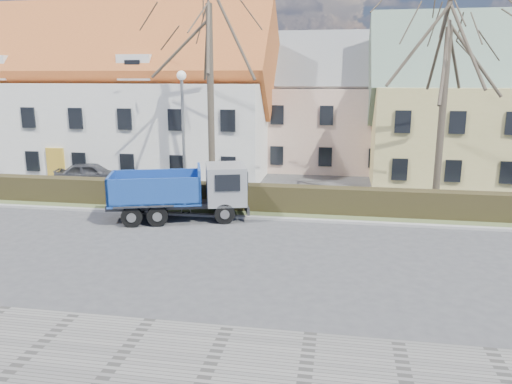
% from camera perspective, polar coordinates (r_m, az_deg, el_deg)
% --- Properties ---
extents(ground, '(120.00, 120.00, 0.00)m').
position_cam_1_polar(ground, '(19.86, -5.59, -6.56)').
color(ground, '#3E3E40').
extents(sidewalk_near, '(80.00, 5.00, 0.08)m').
position_cam_1_polar(sidewalk_near, '(12.65, -16.34, -19.03)').
color(sidewalk_near, slate).
rests_on(sidewalk_near, ground).
extents(curb_far, '(80.00, 0.30, 0.12)m').
position_cam_1_polar(curb_far, '(24.10, -2.72, -2.82)').
color(curb_far, '#9C9A97').
rests_on(curb_far, ground).
extents(grass_strip, '(80.00, 3.00, 0.10)m').
position_cam_1_polar(grass_strip, '(25.61, -1.95, -1.87)').
color(grass_strip, '#4A5831').
rests_on(grass_strip, ground).
extents(hedge, '(60.00, 0.90, 1.30)m').
position_cam_1_polar(hedge, '(25.27, -2.05, -0.67)').
color(hedge, '#2C2616').
rests_on(hedge, ground).
extents(building_white, '(26.80, 10.80, 9.50)m').
position_cam_1_polar(building_white, '(38.56, -18.42, 9.59)').
color(building_white, white).
rests_on(building_white, ground).
extents(building_pink, '(10.80, 8.80, 8.00)m').
position_cam_1_polar(building_pink, '(38.13, 8.27, 8.95)').
color(building_pink, '#D6AD97').
rests_on(building_pink, ground).
extents(tree_1, '(9.20, 9.20, 12.65)m').
position_cam_1_polar(tree_1, '(27.45, -5.24, 12.34)').
color(tree_1, '#41382D').
rests_on(tree_1, ground).
extents(tree_2, '(8.00, 8.00, 11.00)m').
position_cam_1_polar(tree_2, '(27.00, 20.63, 9.81)').
color(tree_2, '#41382D').
rests_on(tree_2, ground).
extents(dump_truck, '(7.11, 4.35, 2.67)m').
position_cam_1_polar(dump_truck, '(23.80, -9.31, -0.01)').
color(dump_truck, navy).
rests_on(dump_truck, ground).
extents(streetlight, '(0.55, 0.55, 7.03)m').
position_cam_1_polar(streetlight, '(26.51, -8.29, 6.14)').
color(streetlight, gray).
rests_on(streetlight, ground).
extents(cart_frame, '(0.72, 0.48, 0.62)m').
position_cam_1_polar(cart_frame, '(24.71, -8.45, -1.94)').
color(cart_frame, silver).
rests_on(cart_frame, ground).
extents(parked_car_a, '(4.62, 2.72, 1.47)m').
position_cam_1_polar(parked_car_a, '(32.64, -18.32, 1.96)').
color(parked_car_a, '#393A3F').
rests_on(parked_car_a, ground).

